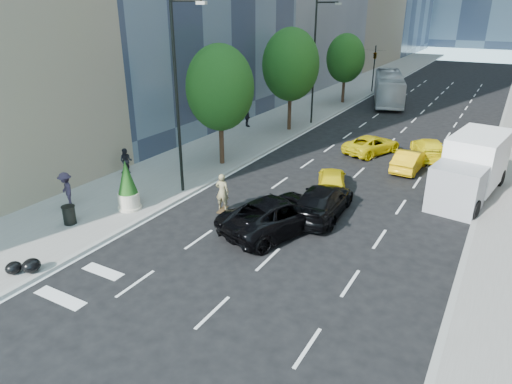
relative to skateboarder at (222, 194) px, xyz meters
The scene contains 23 objects.
ground 4.49m from the skateboarder, 43.15° to the right, with size 160.00×160.00×0.00m, color black.
sidewalk_left 27.63m from the skateboarder, 102.12° to the left, with size 6.00×120.00×0.15m, color slate.
lamp_near 5.87m from the skateboarder, 162.24° to the left, with size 2.13×0.22×10.00m.
lamp_far 19.86m from the skateboarder, 99.33° to the left, with size 2.13×0.22×10.00m.
tree_near 8.26m from the skateboarder, 123.69° to the left, with size 4.20×4.20×7.46m.
tree_mid 17.06m from the skateboarder, 104.04° to the left, with size 4.50×4.50×7.99m.
tree_far 29.50m from the skateboarder, 97.85° to the left, with size 3.90×3.90×6.92m.
traffic_signal 37.28m from the skateboarder, 94.94° to the left, with size 2.48×0.53×5.20m.
skateboarder is the anchor object (origin of this frame).
black_sedan_lincoln 3.41m from the skateboarder, ahead, with size 2.70×5.85×1.63m, color black.
black_sedan_mercedes 4.94m from the skateboarder, 24.44° to the left, with size 2.11×5.20×1.51m, color black.
taxi_a 6.62m from the skateboarder, 56.00° to the left, with size 1.51×3.75×1.28m, color yellow.
taxi_b 12.92m from the skateboarder, 58.37° to the left, with size 1.40×4.01×1.32m, color #E8AB0C.
taxi_c 13.83m from the skateboarder, 74.47° to the left, with size 2.09×4.53×1.26m, color #D3BC0B.
taxi_d 15.97m from the skateboarder, 62.62° to the left, with size 1.86×4.58×1.33m, color yellow.
city_bus 31.81m from the skateboarder, 90.00° to the left, with size 2.63×11.26×3.14m, color silver.
box_truck 13.36m from the skateboarder, 38.49° to the left, with size 3.45×7.12×3.26m.
pedestrian_a 8.15m from the skateboarder, 168.97° to the left, with size 0.75×0.59×1.55m, color black.
pedestrian_b 16.73m from the skateboarder, 116.27° to the left, with size 0.98×0.41×1.68m, color black.
pedestrian_c 7.86m from the skateboarder, 152.40° to the right, with size 1.19×0.68×1.83m, color #2B2233.
trash_can 7.24m from the skateboarder, 137.08° to the right, with size 0.57×0.57×0.86m, color black.
planter_shrub 4.71m from the skateboarder, 151.04° to the right, with size 1.06×1.06×2.55m.
garbage_bags 9.31m from the skateboarder, 111.13° to the right, with size 1.11×1.07×0.55m.
Camera 1 is at (8.56, -14.37, 9.67)m, focal length 32.00 mm.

